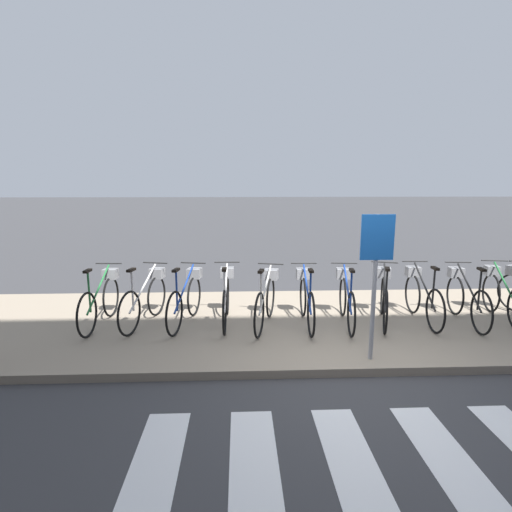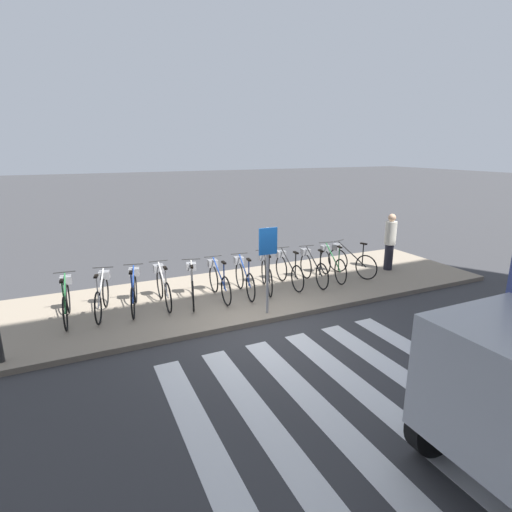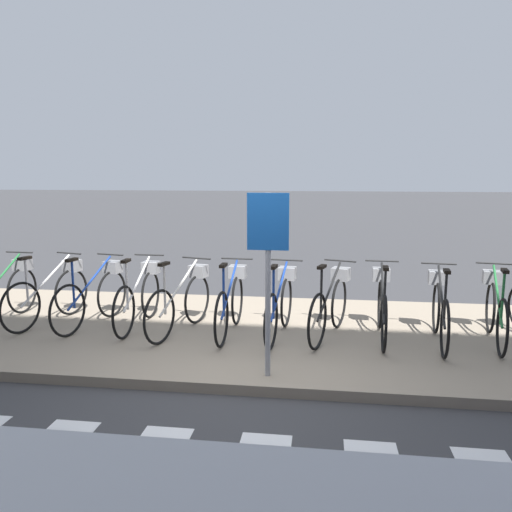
{
  "view_description": "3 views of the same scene",
  "coord_description": "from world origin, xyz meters",
  "px_view_note": "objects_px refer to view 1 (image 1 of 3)",
  "views": [
    {
      "loc": [
        -1.47,
        -4.8,
        2.55
      ],
      "look_at": [
        -1.21,
        1.37,
        1.38
      ],
      "focal_mm": 28.0,
      "sensor_mm": 36.0,
      "label": 1
    },
    {
      "loc": [
        -3.51,
        -7.33,
        3.8
      ],
      "look_at": [
        0.49,
        1.23,
        1.24
      ],
      "focal_mm": 28.0,
      "sensor_mm": 36.0,
      "label": 2
    },
    {
      "loc": [
        0.9,
        -4.88,
        2.33
      ],
      "look_at": [
        0.08,
        1.22,
        1.3
      ],
      "focal_mm": 35.0,
      "sensor_mm": 36.0,
      "label": 3
    }
  ],
  "objects_px": {
    "parked_bicycle_3": "(226,296)",
    "parked_bicycle_7": "(384,296)",
    "parked_bicycle_0": "(102,298)",
    "parked_bicycle_1": "(146,297)",
    "parked_bicycle_8": "(421,295)",
    "parked_bicycle_4": "(266,299)",
    "parked_bicycle_10": "(502,294)",
    "parked_bicycle_9": "(465,296)",
    "parked_bicycle_2": "(187,297)",
    "parked_bicycle_5": "(306,298)",
    "sign_post": "(376,262)",
    "parked_bicycle_6": "(346,298)"
  },
  "relations": [
    {
      "from": "parked_bicycle_8",
      "to": "parked_bicycle_9",
      "type": "relative_size",
      "value": 1.0
    },
    {
      "from": "parked_bicycle_0",
      "to": "parked_bicycle_6",
      "type": "bearing_deg",
      "value": -2.04
    },
    {
      "from": "parked_bicycle_2",
      "to": "parked_bicycle_5",
      "type": "height_order",
      "value": "same"
    },
    {
      "from": "parked_bicycle_2",
      "to": "parked_bicycle_7",
      "type": "height_order",
      "value": "same"
    },
    {
      "from": "parked_bicycle_3",
      "to": "parked_bicycle_7",
      "type": "bearing_deg",
      "value": -2.2
    },
    {
      "from": "parked_bicycle_4",
      "to": "parked_bicycle_7",
      "type": "relative_size",
      "value": 1.01
    },
    {
      "from": "parked_bicycle_3",
      "to": "parked_bicycle_8",
      "type": "distance_m",
      "value": 3.42
    },
    {
      "from": "parked_bicycle_3",
      "to": "parked_bicycle_8",
      "type": "bearing_deg",
      "value": -1.14
    },
    {
      "from": "parked_bicycle_7",
      "to": "parked_bicycle_8",
      "type": "height_order",
      "value": "same"
    },
    {
      "from": "parked_bicycle_5",
      "to": "parked_bicycle_4",
      "type": "bearing_deg",
      "value": -178.44
    },
    {
      "from": "parked_bicycle_5",
      "to": "parked_bicycle_8",
      "type": "height_order",
      "value": "same"
    },
    {
      "from": "parked_bicycle_1",
      "to": "parked_bicycle_8",
      "type": "relative_size",
      "value": 0.98
    },
    {
      "from": "parked_bicycle_4",
      "to": "parked_bicycle_10",
      "type": "bearing_deg",
      "value": 1.51
    },
    {
      "from": "parked_bicycle_5",
      "to": "parked_bicycle_9",
      "type": "height_order",
      "value": "same"
    },
    {
      "from": "parked_bicycle_2",
      "to": "parked_bicycle_5",
      "type": "xyz_separation_m",
      "value": [
        2.05,
        -0.12,
        0.0
      ]
    },
    {
      "from": "parked_bicycle_5",
      "to": "parked_bicycle_8",
      "type": "distance_m",
      "value": 2.05
    },
    {
      "from": "parked_bicycle_8",
      "to": "parked_bicycle_9",
      "type": "distance_m",
      "value": 0.74
    },
    {
      "from": "parked_bicycle_4",
      "to": "parked_bicycle_10",
      "type": "height_order",
      "value": "same"
    },
    {
      "from": "sign_post",
      "to": "parked_bicycle_1",
      "type": "bearing_deg",
      "value": 154.99
    },
    {
      "from": "parked_bicycle_2",
      "to": "parked_bicycle_10",
      "type": "xyz_separation_m",
      "value": [
        5.56,
        -0.03,
        0.0
      ]
    },
    {
      "from": "parked_bicycle_5",
      "to": "parked_bicycle_2",
      "type": "bearing_deg",
      "value": 176.65
    },
    {
      "from": "parked_bicycle_7",
      "to": "parked_bicycle_9",
      "type": "distance_m",
      "value": 1.41
    },
    {
      "from": "parked_bicycle_4",
      "to": "parked_bicycle_6",
      "type": "relative_size",
      "value": 0.98
    },
    {
      "from": "parked_bicycle_2",
      "to": "parked_bicycle_9",
      "type": "height_order",
      "value": "same"
    },
    {
      "from": "parked_bicycle_9",
      "to": "parked_bicycle_6",
      "type": "bearing_deg",
      "value": 179.79
    },
    {
      "from": "parked_bicycle_3",
      "to": "sign_post",
      "type": "height_order",
      "value": "sign_post"
    },
    {
      "from": "parked_bicycle_0",
      "to": "parked_bicycle_1",
      "type": "relative_size",
      "value": 1.02
    },
    {
      "from": "parked_bicycle_5",
      "to": "parked_bicycle_6",
      "type": "distance_m",
      "value": 0.69
    },
    {
      "from": "sign_post",
      "to": "parked_bicycle_2",
      "type": "bearing_deg",
      "value": 150.21
    },
    {
      "from": "parked_bicycle_10",
      "to": "sign_post",
      "type": "distance_m",
      "value": 3.35
    },
    {
      "from": "parked_bicycle_6",
      "to": "parked_bicycle_10",
      "type": "height_order",
      "value": "same"
    },
    {
      "from": "parked_bicycle_0",
      "to": "parked_bicycle_10",
      "type": "relative_size",
      "value": 1.01
    },
    {
      "from": "parked_bicycle_7",
      "to": "parked_bicycle_5",
      "type": "bearing_deg",
      "value": -178.14
    },
    {
      "from": "parked_bicycle_0",
      "to": "parked_bicycle_7",
      "type": "relative_size",
      "value": 1.04
    },
    {
      "from": "parked_bicycle_0",
      "to": "parked_bicycle_9",
      "type": "bearing_deg",
      "value": -1.43
    },
    {
      "from": "parked_bicycle_1",
      "to": "sign_post",
      "type": "distance_m",
      "value": 3.88
    },
    {
      "from": "parked_bicycle_7",
      "to": "parked_bicycle_9",
      "type": "bearing_deg",
      "value": -2.95
    },
    {
      "from": "sign_post",
      "to": "parked_bicycle_8",
      "type": "bearing_deg",
      "value": 47.65
    },
    {
      "from": "parked_bicycle_1",
      "to": "parked_bicycle_5",
      "type": "bearing_deg",
      "value": -3.28
    },
    {
      "from": "parked_bicycle_7",
      "to": "sign_post",
      "type": "relative_size",
      "value": 0.83
    },
    {
      "from": "parked_bicycle_5",
      "to": "parked_bicycle_6",
      "type": "height_order",
      "value": "same"
    },
    {
      "from": "parked_bicycle_4",
      "to": "parked_bicycle_5",
      "type": "height_order",
      "value": "same"
    },
    {
      "from": "parked_bicycle_6",
      "to": "parked_bicycle_9",
      "type": "relative_size",
      "value": 1.0
    },
    {
      "from": "parked_bicycle_4",
      "to": "parked_bicycle_10",
      "type": "distance_m",
      "value": 4.19
    },
    {
      "from": "parked_bicycle_1",
      "to": "parked_bicycle_7",
      "type": "relative_size",
      "value": 1.02
    },
    {
      "from": "parked_bicycle_0",
      "to": "sign_post",
      "type": "distance_m",
      "value": 4.54
    },
    {
      "from": "parked_bicycle_5",
      "to": "parked_bicycle_9",
      "type": "relative_size",
      "value": 1.0
    },
    {
      "from": "parked_bicycle_0",
      "to": "parked_bicycle_3",
      "type": "distance_m",
      "value": 2.12
    },
    {
      "from": "parked_bicycle_2",
      "to": "parked_bicycle_10",
      "type": "distance_m",
      "value": 5.56
    },
    {
      "from": "parked_bicycle_5",
      "to": "parked_bicycle_10",
      "type": "height_order",
      "value": "same"
    }
  ]
}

